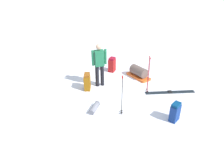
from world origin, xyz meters
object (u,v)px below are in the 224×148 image
Objects in this scene: ski_poles_planted_far at (149,73)px; gear_sled at (139,72)px; sleeping_mat_rolled at (95,108)px; backpack_large_dark at (175,112)px; ski_poles_planted_near at (122,94)px; backpack_small_spare at (87,82)px; backpack_bright at (112,65)px; ski_pair_near at (170,92)px; skier_standing at (99,63)px.

gear_sled is (-1.06, -0.53, -0.54)m from ski_poles_planted_far.
sleeping_mat_rolled is at bearing -18.13° from gear_sled.
ski_poles_planted_near reaches higher than backpack_large_dark.
backpack_small_spare is at bearing -46.45° from gear_sled.
ski_poles_planted_far is 2.53× the size of sleeping_mat_rolled.
sleeping_mat_rolled is at bearing -40.86° from ski_poles_planted_far.
backpack_bright reaches higher than gear_sled.
ski_pair_near is 1.61m from backpack_large_dark.
ski_poles_planted_near reaches higher than sleeping_mat_rolled.
sleeping_mat_rolled is (1.54, 0.41, -0.86)m from skier_standing.
backpack_small_spare is 2.27m from gear_sled.
gear_sled is 2.84m from sleeping_mat_rolled.
gear_sled is at bearing 131.61° from skier_standing.
ski_poles_planted_near is (2.82, 1.24, 0.41)m from backpack_bright.
ski_pair_near is at bearing 96.51° from skier_standing.
skier_standing is at bearing -87.08° from ski_poles_planted_far.
ski_pair_near is 2.73× the size of backpack_small_spare.
backpack_bright is 2.96m from sleeping_mat_rolled.
skier_standing reaches higher than ski_poles_planted_far.
skier_standing is at bearing -1.75° from backpack_bright.
skier_standing is 1.53m from backpack_bright.
backpack_small_spare is (0.41, -0.35, -0.64)m from skier_standing.
ski_poles_planted_far is (-0.09, 1.83, -0.19)m from skier_standing.
gear_sled is at bearing -147.30° from backpack_large_dark.
ski_poles_planted_far is at bearing -143.15° from backpack_large_dark.
backpack_small_spare is 0.58× the size of gear_sled.
backpack_large_dark is at bearing 96.40° from sleeping_mat_rolled.
backpack_bright is (-1.39, 0.04, -0.64)m from skier_standing.
ski_pair_near is 2.90m from sleeping_mat_rolled.
sleeping_mat_rolled is (2.69, -0.88, -0.13)m from gear_sled.
ski_poles_planted_far is (-0.50, 2.17, 0.45)m from backpack_small_spare.
backpack_small_spare is at bearing -76.97° from ski_poles_planted_far.
ski_poles_planted_near is at bearing 23.68° from backpack_bright.
skier_standing is 0.83m from backpack_small_spare.
skier_standing is 0.96× the size of ski_pair_near.
backpack_bright is at bearing -172.77° from sleeping_mat_rolled.
backpack_small_spare is (-0.86, -3.20, 0.02)m from backpack_large_dark.
backpack_bright is 1.84m from backpack_small_spare.
ski_pair_near is 3.09m from backpack_small_spare.
ski_poles_planted_near is at bearing 57.71° from backpack_small_spare.
gear_sled is at bearing 133.55° from backpack_small_spare.
ski_poles_planted_far is at bearing -75.72° from ski_pair_near.
ski_poles_planted_near is at bearing 96.95° from sleeping_mat_rolled.
ski_pair_near is 1.61m from gear_sled.
backpack_small_spare reaches higher than ski_pair_near.
backpack_large_dark is 0.93× the size of backpack_bright.
backpack_small_spare is (0.71, -3.00, 0.30)m from ski_pair_near.
ski_pair_near is 1.14m from ski_poles_planted_far.
sleeping_mat_rolled is at bearing 15.02° from skier_standing.
sleeping_mat_rolled is at bearing -50.47° from ski_pair_near.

